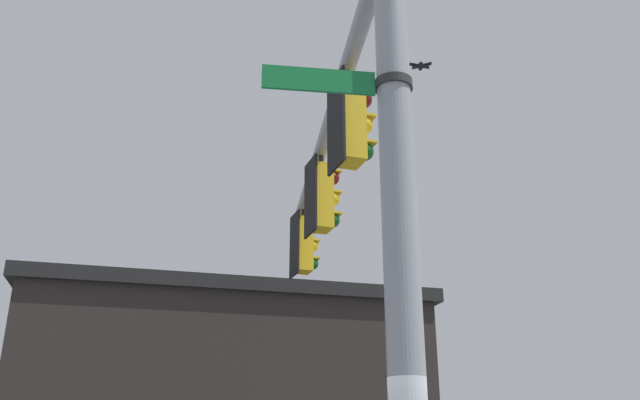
% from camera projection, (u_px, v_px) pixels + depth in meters
% --- Properties ---
extents(signal_pole, '(0.29, 0.29, 7.35)m').
position_uv_depth(signal_pole, '(400.00, 225.00, 5.30)').
color(signal_pole, gray).
rests_on(signal_pole, ground).
extents(mast_arm, '(7.72, 1.76, 0.21)m').
position_uv_depth(mast_arm, '(327.00, 130.00, 9.93)').
color(mast_arm, gray).
extents(traffic_light_nearest_pole, '(0.54, 0.49, 1.31)m').
position_uv_depth(traffic_light_nearest_pole, '(351.00, 123.00, 7.98)').
color(traffic_light_nearest_pole, black).
extents(traffic_light_mid_inner, '(0.54, 0.49, 1.31)m').
position_uv_depth(traffic_light_mid_inner, '(322.00, 197.00, 10.28)').
color(traffic_light_mid_inner, black).
extents(traffic_light_mid_outer, '(0.54, 0.49, 1.31)m').
position_uv_depth(traffic_light_mid_outer, '(304.00, 245.00, 12.59)').
color(traffic_light_mid_outer, black).
extents(street_name_sign, '(0.40, 1.28, 0.22)m').
position_uv_depth(street_name_sign, '(361.00, 83.00, 5.72)').
color(street_name_sign, '#147238').
extents(bird_flying, '(0.27, 0.37, 0.10)m').
position_uv_depth(bird_flying, '(421.00, 66.00, 11.14)').
color(bird_flying, black).
extents(tree_by_storefront, '(4.19, 4.19, 6.30)m').
position_uv_depth(tree_by_storefront, '(229.00, 380.00, 20.88)').
color(tree_by_storefront, '#4C3823').
rests_on(tree_by_storefront, ground).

